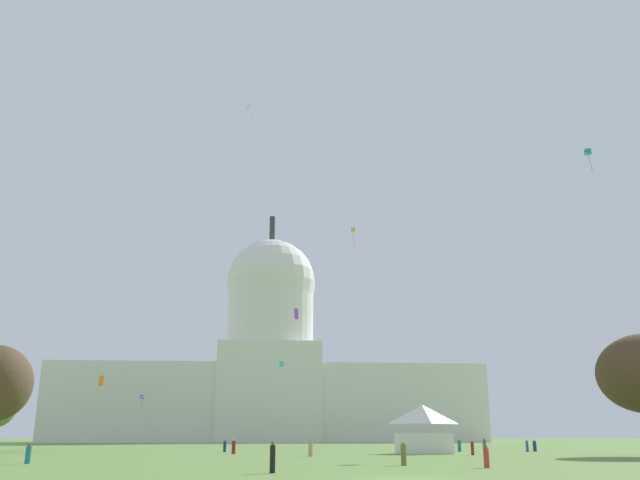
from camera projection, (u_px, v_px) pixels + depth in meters
ground_plane at (408, 480)px, 32.70m from camera, size 800.00×800.00×0.00m
capitol_building at (269, 372)px, 204.34m from camera, size 127.44×28.36×70.44m
event_tent at (423, 429)px, 78.40m from camera, size 6.44×5.13×5.51m
person_teal_lawn_far_right at (28, 454)px, 51.34m from camera, size 0.49×0.49×1.53m
person_maroon_back_right at (234, 447)px, 77.21m from camera, size 0.52×0.52×1.70m
person_teal_mid_right at (459, 446)px, 87.54m from camera, size 0.48×0.48×1.70m
person_black_back_left at (273, 458)px, 38.83m from camera, size 0.45×0.45×1.77m
person_denim_front_center at (527, 446)px, 86.68m from camera, size 0.51×0.51×1.59m
person_navy_front_left at (535, 446)px, 88.89m from camera, size 0.53×0.53×1.53m
person_red_near_tent at (486, 457)px, 44.85m from camera, size 0.38×0.38×1.51m
person_maroon_mid_left at (472, 448)px, 72.84m from camera, size 0.39×0.39×1.61m
person_denim_edge_east at (485, 446)px, 82.91m from camera, size 0.55×0.55×1.70m
person_navy_mid_center at (225, 446)px, 85.86m from camera, size 0.56×0.56×1.59m
person_tan_aisle_center at (311, 449)px, 68.53m from camera, size 0.55×0.55×1.67m
person_olive_near_tree_east at (404, 454)px, 48.30m from camera, size 0.52×0.52×1.70m
kite_gold_high at (353, 231)px, 163.15m from camera, size 1.02×0.82×4.27m
kite_turquoise_high at (588, 152)px, 99.10m from camera, size 0.89×0.92×3.71m
kite_blue_low at (142, 397)px, 146.68m from camera, size 0.92×0.93×2.51m
kite_orange_low at (101, 383)px, 92.18m from camera, size 0.74×0.78×3.55m
kite_violet_low at (296, 314)px, 85.88m from camera, size 0.61×0.66×1.44m
kite_cyan_low at (282, 364)px, 130.62m from camera, size 0.87×0.69×1.10m
kite_white_high at (248, 109)px, 101.80m from camera, size 0.87×0.64×3.49m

